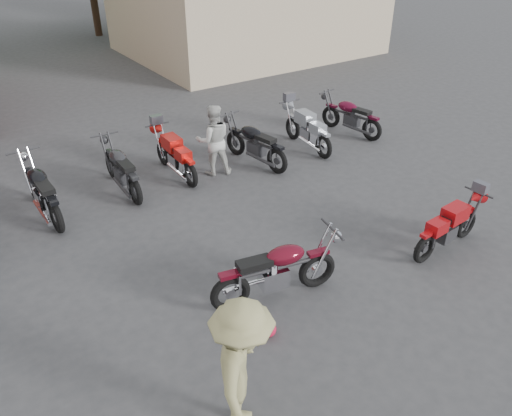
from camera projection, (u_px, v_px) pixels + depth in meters
ground at (317, 302)px, 8.12m from camera, size 90.00×90.00×0.00m
stucco_building at (246, 10)px, 21.99m from camera, size 10.00×8.00×3.50m
vintage_motorcycle at (278, 267)px, 7.92m from camera, size 2.22×1.11×1.23m
sportbike at (450, 225)px, 9.16m from camera, size 1.84×0.71×1.05m
helmet at (268, 329)px, 7.43m from camera, size 0.32×0.32×0.23m
person_light at (213, 140)px, 11.71m from camera, size 1.00×0.89×1.71m
person_tan at (243, 371)px, 5.66m from camera, size 1.34×1.46×1.97m
row_bike_2 at (41, 188)px, 10.17m from camera, size 0.78×2.17×1.25m
row_bike_3 at (121, 167)px, 11.11m from camera, size 0.71×2.04×1.18m
row_bike_4 at (175, 153)px, 11.78m from camera, size 0.65×1.96×1.13m
row_bike_5 at (254, 141)px, 12.33m from camera, size 1.01×2.14×1.19m
row_bike_6 at (307, 127)px, 13.15m from camera, size 0.83×2.05×1.16m
row_bike_7 at (350, 114)px, 14.04m from camera, size 0.97×2.06×1.15m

